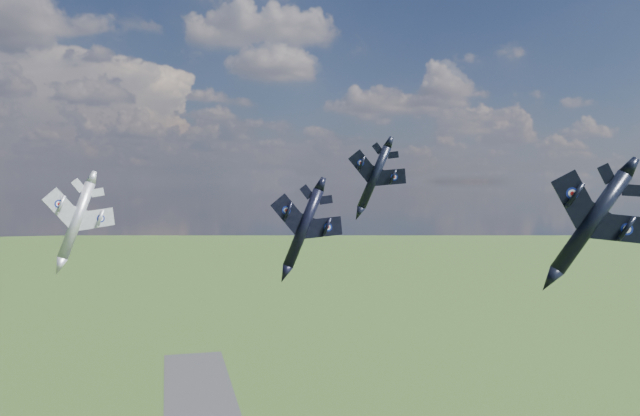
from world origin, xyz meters
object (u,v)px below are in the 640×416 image
object	(u,v)px
jet_lead_navy	(303,228)
jet_right_navy	(591,223)
jet_high_navy	(374,177)
jet_left_silver	(77,220)

from	to	relation	value
jet_lead_navy	jet_right_navy	world-z (taller)	jet_right_navy
jet_lead_navy	jet_high_navy	bearing A→B (deg)	62.87
jet_lead_navy	jet_high_navy	distance (m)	37.52
jet_right_navy	jet_lead_navy	bearing A→B (deg)	160.36
jet_right_navy	jet_left_silver	world-z (taller)	jet_right_navy
jet_high_navy	jet_left_silver	size ratio (longest dim) A/B	1.05
jet_right_navy	jet_high_navy	distance (m)	50.77
jet_right_navy	jet_left_silver	size ratio (longest dim) A/B	1.02
jet_right_navy	jet_left_silver	bearing A→B (deg)	161.60
jet_right_navy	jet_left_silver	xyz separation A→B (m)	(-50.40, 38.55, -1.34)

